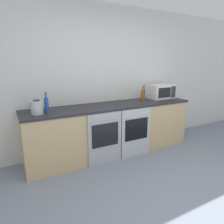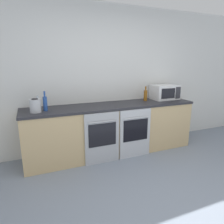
{
  "view_description": "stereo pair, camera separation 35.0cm",
  "coord_description": "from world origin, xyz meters",
  "px_view_note": "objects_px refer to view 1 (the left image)",
  "views": [
    {
      "loc": [
        -1.62,
        -1.26,
        1.6
      ],
      "look_at": [
        -0.01,
        1.74,
        0.76
      ],
      "focal_mm": 32.0,
      "sensor_mm": 36.0,
      "label": 1
    },
    {
      "loc": [
        -1.3,
        -1.41,
        1.6
      ],
      "look_at": [
        -0.01,
        1.74,
        0.76
      ],
      "focal_mm": 32.0,
      "sensor_mm": 36.0,
      "label": 2
    }
  ],
  "objects_px": {
    "bottle_clear": "(37,104)",
    "bottle_blue": "(47,105)",
    "oven_right": "(136,132)",
    "microwave": "(160,91)",
    "oven_left": "(105,138)",
    "kettle": "(37,107)",
    "bottle_amber": "(143,95)"
  },
  "relations": [
    {
      "from": "bottle_clear",
      "to": "kettle",
      "type": "height_order",
      "value": "kettle"
    },
    {
      "from": "oven_right",
      "to": "microwave",
      "type": "bearing_deg",
      "value": 25.98
    },
    {
      "from": "oven_right",
      "to": "kettle",
      "type": "relative_size",
      "value": 4.15
    },
    {
      "from": "oven_left",
      "to": "kettle",
      "type": "distance_m",
      "value": 1.12
    },
    {
      "from": "oven_left",
      "to": "bottle_amber",
      "type": "height_order",
      "value": "bottle_amber"
    },
    {
      "from": "oven_right",
      "to": "bottle_clear",
      "type": "distance_m",
      "value": 1.68
    },
    {
      "from": "bottle_amber",
      "to": "oven_left",
      "type": "bearing_deg",
      "value": -157.35
    },
    {
      "from": "microwave",
      "to": "bottle_amber",
      "type": "distance_m",
      "value": 0.44
    },
    {
      "from": "bottle_clear",
      "to": "kettle",
      "type": "relative_size",
      "value": 0.95
    },
    {
      "from": "oven_left",
      "to": "bottle_amber",
      "type": "bearing_deg",
      "value": 22.65
    },
    {
      "from": "bottle_clear",
      "to": "bottle_blue",
      "type": "bearing_deg",
      "value": -71.53
    },
    {
      "from": "kettle",
      "to": "bottle_clear",
      "type": "bearing_deg",
      "value": 81.43
    },
    {
      "from": "bottle_clear",
      "to": "kettle",
      "type": "xyz_separation_m",
      "value": [
        -0.05,
        -0.32,
        0.02
      ]
    },
    {
      "from": "oven_right",
      "to": "bottle_clear",
      "type": "bearing_deg",
      "value": 159.13
    },
    {
      "from": "microwave",
      "to": "kettle",
      "type": "xyz_separation_m",
      "value": [
        -2.42,
        -0.18,
        -0.04
      ]
    },
    {
      "from": "oven_left",
      "to": "bottle_amber",
      "type": "relative_size",
      "value": 3.1
    },
    {
      "from": "oven_left",
      "to": "bottle_blue",
      "type": "distance_m",
      "value": 1.03
    },
    {
      "from": "microwave",
      "to": "bottle_amber",
      "type": "xyz_separation_m",
      "value": [
        -0.44,
        0.0,
        -0.03
      ]
    },
    {
      "from": "oven_left",
      "to": "bottle_blue",
      "type": "bearing_deg",
      "value": 160.17
    },
    {
      "from": "oven_right",
      "to": "kettle",
      "type": "distance_m",
      "value": 1.66
    },
    {
      "from": "bottle_blue",
      "to": "kettle",
      "type": "height_order",
      "value": "bottle_blue"
    },
    {
      "from": "oven_left",
      "to": "bottle_blue",
      "type": "height_order",
      "value": "bottle_blue"
    },
    {
      "from": "kettle",
      "to": "oven_left",
      "type": "bearing_deg",
      "value": -14.65
    },
    {
      "from": "oven_right",
      "to": "microwave",
      "type": "relative_size",
      "value": 1.65
    },
    {
      "from": "oven_right",
      "to": "oven_left",
      "type": "bearing_deg",
      "value": 180.0
    },
    {
      "from": "bottle_amber",
      "to": "kettle",
      "type": "bearing_deg",
      "value": -174.6
    },
    {
      "from": "bottle_blue",
      "to": "kettle",
      "type": "xyz_separation_m",
      "value": [
        -0.14,
        -0.04,
        -0.02
      ]
    },
    {
      "from": "microwave",
      "to": "bottle_blue",
      "type": "xyz_separation_m",
      "value": [
        -2.28,
        -0.14,
        -0.02
      ]
    },
    {
      "from": "microwave",
      "to": "bottle_blue",
      "type": "bearing_deg",
      "value": -176.43
    },
    {
      "from": "oven_right",
      "to": "kettle",
      "type": "xyz_separation_m",
      "value": [
        -1.54,
        0.25,
        0.56
      ]
    },
    {
      "from": "oven_right",
      "to": "bottle_clear",
      "type": "height_order",
      "value": "bottle_clear"
    },
    {
      "from": "oven_left",
      "to": "microwave",
      "type": "height_order",
      "value": "microwave"
    }
  ]
}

